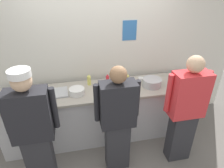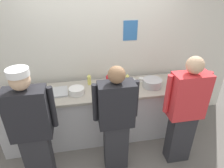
# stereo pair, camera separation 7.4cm
# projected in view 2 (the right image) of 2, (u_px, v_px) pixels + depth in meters

# --- Properties ---
(ground_plane) EXTENTS (9.00, 9.00, 0.00)m
(ground_plane) POSITION_uv_depth(u_px,v_px,m) (108.00, 148.00, 3.24)
(ground_plane) COLOR slate
(wall_back) EXTENTS (5.07, 0.11, 2.64)m
(wall_back) POSITION_uv_depth(u_px,v_px,m) (99.00, 54.00, 3.34)
(wall_back) COLOR silver
(wall_back) RESTS_ON ground
(prep_counter) EXTENTS (3.23, 0.70, 0.92)m
(prep_counter) POSITION_uv_depth(u_px,v_px,m) (104.00, 112.00, 3.34)
(prep_counter) COLOR silver
(prep_counter) RESTS_ON ground
(chef_near_left) EXTENTS (0.61, 0.24, 1.68)m
(chef_near_left) POSITION_uv_depth(u_px,v_px,m) (32.00, 129.00, 2.33)
(chef_near_left) COLOR #2D2D33
(chef_near_left) RESTS_ON ground
(chef_center) EXTENTS (0.59, 0.24, 1.60)m
(chef_center) POSITION_uv_depth(u_px,v_px,m) (116.00, 119.00, 2.57)
(chef_center) COLOR #2D2D33
(chef_center) RESTS_ON ground
(chef_far_right) EXTENTS (0.61, 0.24, 1.67)m
(chef_far_right) POSITION_uv_depth(u_px,v_px,m) (185.00, 111.00, 2.67)
(chef_far_right) COLOR #2D2D33
(chef_far_right) RESTS_ON ground
(plate_stack_front) EXTENTS (0.24, 0.24, 0.08)m
(plate_stack_front) POSITION_uv_depth(u_px,v_px,m) (118.00, 88.00, 3.06)
(plate_stack_front) COLOR white
(plate_stack_front) RESTS_ON prep_counter
(plate_stack_rear) EXTENTS (0.23, 0.23, 0.10)m
(plate_stack_rear) POSITION_uv_depth(u_px,v_px,m) (77.00, 91.00, 2.97)
(plate_stack_rear) COLOR white
(plate_stack_rear) RESTS_ON prep_counter
(mixing_bowl_steel) EXTENTS (0.30, 0.30, 0.12)m
(mixing_bowl_steel) POSITION_uv_depth(u_px,v_px,m) (152.00, 83.00, 3.16)
(mixing_bowl_steel) COLOR #B7BABF
(mixing_bowl_steel) RESTS_ON prep_counter
(sheet_tray) EXTENTS (0.54, 0.34, 0.02)m
(sheet_tray) POSITION_uv_depth(u_px,v_px,m) (50.00, 93.00, 2.99)
(sheet_tray) COLOR #B7BABF
(sheet_tray) RESTS_ON prep_counter
(squeeze_bottle_primary) EXTENTS (0.06, 0.06, 0.21)m
(squeeze_bottle_primary) POSITION_uv_depth(u_px,v_px,m) (127.00, 80.00, 3.16)
(squeeze_bottle_primary) COLOR #E5E066
(squeeze_bottle_primary) RESTS_ON prep_counter
(squeeze_bottle_secondary) EXTENTS (0.05, 0.05, 0.20)m
(squeeze_bottle_secondary) POSITION_uv_depth(u_px,v_px,m) (108.00, 80.00, 3.18)
(squeeze_bottle_secondary) COLOR red
(squeeze_bottle_secondary) RESTS_ON prep_counter
(squeeze_bottle_spare) EXTENTS (0.06, 0.06, 0.19)m
(squeeze_bottle_spare) POSITION_uv_depth(u_px,v_px,m) (89.00, 80.00, 3.21)
(squeeze_bottle_spare) COLOR #E5E066
(squeeze_bottle_spare) RESTS_ON prep_counter
(ramekin_green_sauce) EXTENTS (0.08, 0.08, 0.04)m
(ramekin_green_sauce) POSITION_uv_depth(u_px,v_px,m) (133.00, 80.00, 3.35)
(ramekin_green_sauce) COLOR white
(ramekin_green_sauce) RESTS_ON prep_counter
(ramekin_red_sauce) EXTENTS (0.08, 0.08, 0.05)m
(ramekin_red_sauce) POSITION_uv_depth(u_px,v_px,m) (16.00, 98.00, 2.85)
(ramekin_red_sauce) COLOR white
(ramekin_red_sauce) RESTS_ON prep_counter
(ramekin_orange_sauce) EXTENTS (0.10, 0.10, 0.05)m
(ramekin_orange_sauce) POSITION_uv_depth(u_px,v_px,m) (175.00, 86.00, 3.14)
(ramekin_orange_sauce) COLOR white
(ramekin_orange_sauce) RESTS_ON prep_counter
(ramekin_yellow_sauce) EXTENTS (0.10, 0.10, 0.04)m
(ramekin_yellow_sauce) POSITION_uv_depth(u_px,v_px,m) (141.00, 79.00, 3.36)
(ramekin_yellow_sauce) COLOR white
(ramekin_yellow_sauce) RESTS_ON prep_counter
(deli_cup) EXTENTS (0.09, 0.09, 0.10)m
(deli_cup) POSITION_uv_depth(u_px,v_px,m) (188.00, 83.00, 3.19)
(deli_cup) COLOR white
(deli_cup) RESTS_ON prep_counter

